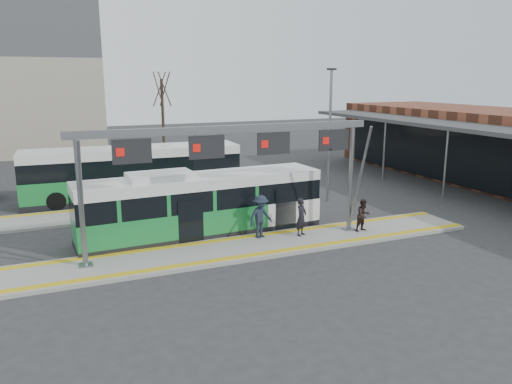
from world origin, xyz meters
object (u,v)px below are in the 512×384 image
at_px(gantry, 234,151).
at_px(hero_bus, 201,205).
at_px(passenger_b, 363,215).
at_px(passenger_a, 301,217).
at_px(passenger_c, 261,217).

xyz_separation_m(gantry, hero_bus, (-0.74, 2.45, -2.86)).
distance_m(gantry, passenger_b, 7.20).
bearing_deg(passenger_a, passenger_b, -45.08).
relative_size(hero_bus, passenger_b, 7.47).
distance_m(gantry, hero_bus, 3.83).
height_order(gantry, passenger_b, gantry).
xyz_separation_m(passenger_a, passenger_b, (3.01, -0.57, -0.11)).
relative_size(gantry, passenger_c, 6.63).
bearing_deg(passenger_c, passenger_b, -30.52).
xyz_separation_m(passenger_b, passenger_c, (-4.86, 1.02, 0.21)).
bearing_deg(passenger_b, gantry, 167.70).
distance_m(gantry, passenger_c, 3.55).
height_order(hero_bus, passenger_a, hero_bus).
distance_m(hero_bus, passenger_c, 2.90).
distance_m(passenger_b, passenger_c, 4.97).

